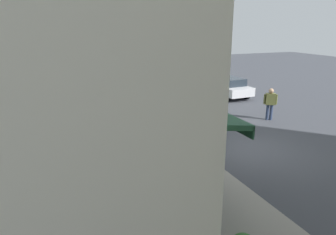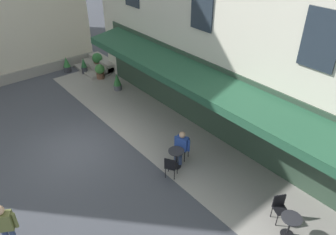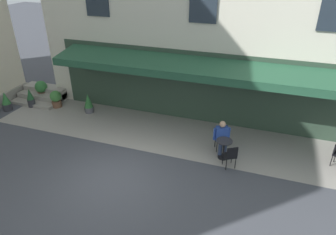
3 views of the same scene
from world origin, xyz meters
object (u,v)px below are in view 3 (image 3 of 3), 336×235
Objects in this scene: cafe_chair_black_near_door at (220,136)px; seated_patron_in_blue at (222,136)px; potted_plant_entrance_right at (56,98)px; cafe_table_mid_terrace at (224,147)px; potted_plant_entrance_left at (41,89)px; potted_plant_under_sign at (30,98)px; potted_plant_by_steps at (88,103)px; cafe_chair_black_back_row at (231,155)px; potted_plant_mid_terrace at (6,101)px.

seated_patron_in_blue is (-0.08, 0.20, 0.14)m from cafe_chair_black_near_door.
cafe_chair_black_near_door is 8.44m from potted_plant_entrance_right.
potted_plant_entrance_left is (9.94, -2.21, 0.06)m from cafe_table_mid_terrace.
cafe_table_mid_terrace is 0.88× the size of potted_plant_entrance_right.
potted_plant_entrance_left is (0.11, -0.97, 0.09)m from potted_plant_under_sign.
seated_patron_in_blue is at bearing 174.97° from potted_plant_under_sign.
cafe_chair_black_near_door is 1.07× the size of potted_plant_entrance_right.
potted_plant_under_sign is 1.27m from potted_plant_entrance_right.
potted_plant_under_sign is at bearing -5.03° from seated_patron_in_blue.
cafe_table_mid_terrace is 0.63m from cafe_chair_black_near_door.
potted_plant_by_steps is at bearing 169.74° from potted_plant_entrance_left.
cafe_chair_black_back_row reaches higher than cafe_table_mid_terrace.
cafe_table_mid_terrace is at bearing 169.33° from potted_plant_entrance_right.
potted_plant_by_steps is at bearing -179.68° from potted_plant_entrance_right.
cafe_chair_black_back_row is 9.20m from potted_plant_entrance_right.
potted_plant_mid_terrace is 0.98× the size of potted_plant_by_steps.
potted_plant_under_sign is (9.83, -1.24, -0.03)m from cafe_table_mid_terrace.
seated_patron_in_blue reaches higher than potted_plant_under_sign.
cafe_table_mid_terrace is 0.78× the size of potted_plant_by_steps.
cafe_chair_black_near_door is 0.97× the size of potted_plant_mid_terrace.
potted_plant_by_steps is at bearing -9.13° from cafe_chair_black_near_door.
potted_plant_by_steps is at bearing -17.03° from cafe_chair_black_back_row.
potted_plant_under_sign is 1.10m from potted_plant_mid_terrace.
potted_plant_mid_terrace reaches higher than potted_plant_entrance_right.
potted_plant_entrance_left is at bearing -10.55° from seated_patron_in_blue.
potted_plant_under_sign reaches higher than potted_plant_mid_terrace.
potted_plant_under_sign reaches higher than cafe_chair_black_back_row.
potted_plant_by_steps is (7.10, -2.17, -0.08)m from cafe_chair_black_back_row.
potted_plant_by_steps reaches higher than cafe_table_mid_terrace.
potted_plant_mid_terrace is 0.95× the size of potted_plant_entrance_left.
cafe_table_mid_terrace is 0.82× the size of cafe_chair_black_back_row.
potted_plant_under_sign is 1.02× the size of potted_plant_mid_terrace.
cafe_chair_black_back_row is 0.97× the size of potted_plant_mid_terrace.
potted_plant_under_sign reaches higher than cafe_table_mid_terrace.
potted_plant_entrance_left reaches higher than cafe_table_mid_terrace.
seated_patron_in_blue is 9.71m from potted_plant_under_sign.
cafe_chair_black_near_door is (0.24, -0.58, 0.06)m from cafe_table_mid_terrace.
cafe_chair_black_near_door is at bearing 172.93° from potted_plant_entrance_right.
potted_plant_under_sign reaches higher than cafe_chair_black_near_door.
potted_plant_under_sign is at bearing 7.39° from potted_plant_by_steps.
cafe_chair_black_near_door is at bearing 170.87° from potted_plant_by_steps.
potted_plant_entrance_right is (8.46, -1.24, -0.24)m from seated_patron_in_blue.
seated_patron_in_blue reaches higher than cafe_chair_black_near_door.
cafe_chair_black_near_door reaches higher than cafe_table_mid_terrace.
potted_plant_entrance_right is at bearing -7.07° from cafe_chair_black_near_door.
potted_plant_by_steps reaches higher than cafe_chair_black_near_door.
potted_plant_mid_terrace is at bearing -0.80° from seated_patron_in_blue.
potted_plant_entrance_right is (-2.06, -1.09, -0.00)m from potted_plant_mid_terrace.
potted_plant_entrance_left is at bearing -14.99° from cafe_chair_black_back_row.
potted_plant_entrance_left reaches higher than potted_plant_under_sign.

